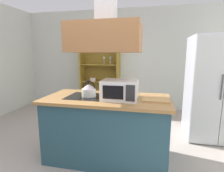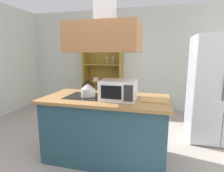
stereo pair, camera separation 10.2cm
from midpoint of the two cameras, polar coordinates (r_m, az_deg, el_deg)
name	(u,v)px [view 1 (the left image)]	position (r m, az deg, el deg)	size (l,w,h in m)	color
wall_back	(128,60)	(4.95, 4.73, 8.57)	(6.00, 0.12, 2.70)	silver
kitchen_island	(107,128)	(2.58, -2.88, -13.43)	(1.72, 0.85, 0.90)	#254754
range_hood	(106,30)	(2.38, -3.18, 17.64)	(0.90, 0.70, 1.19)	#97633A
refrigerator	(215,88)	(3.54, 29.83, -0.68)	(0.90, 0.77, 1.80)	#B4B6C4
dish_cabinet	(100,78)	(4.94, -4.37, 2.49)	(1.08, 0.40, 1.87)	olive
kettle	(89,90)	(2.49, -8.73, -1.29)	(0.20, 0.20, 0.22)	#B7BCB5
cutting_board	(156,100)	(2.33, 12.87, -4.41)	(0.34, 0.24, 0.02)	tan
microwave	(120,90)	(2.29, 1.28, -1.27)	(0.46, 0.35, 0.26)	silver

